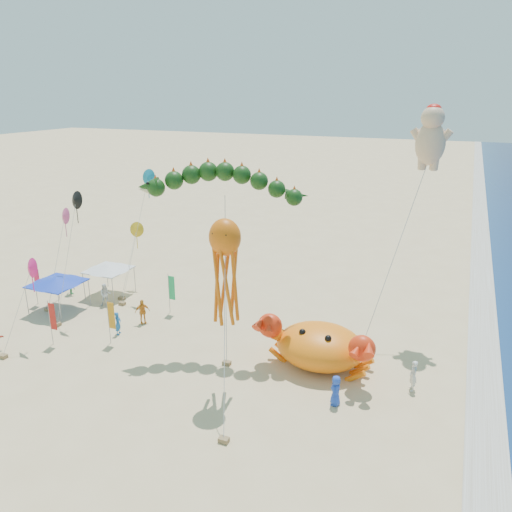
% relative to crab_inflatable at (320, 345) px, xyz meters
% --- Properties ---
extents(ground, '(320.00, 320.00, 0.00)m').
position_rel_crab_inflatable_xyz_m(ground, '(-2.47, -1.51, -1.44)').
color(ground, '#D1B784').
rests_on(ground, ground).
extents(foam_strip, '(320.00, 320.00, 0.00)m').
position_rel_crab_inflatable_xyz_m(foam_strip, '(9.53, -1.51, -1.43)').
color(foam_strip, silver).
rests_on(foam_strip, ground).
extents(crab_inflatable, '(7.44, 5.13, 3.26)m').
position_rel_crab_inflatable_xyz_m(crab_inflatable, '(0.00, 0.00, 0.00)').
color(crab_inflatable, orange).
rests_on(crab_inflatable, ground).
extents(dragon_kite, '(10.34, 5.78, 11.75)m').
position_rel_crab_inflatable_xyz_m(dragon_kite, '(-6.81, 0.69, 9.17)').
color(dragon_kite, '#12340E').
rests_on(dragon_kite, ground).
extents(cherub_kite, '(3.77, 6.55, 15.55)m').
position_rel_crab_inflatable_xyz_m(cherub_kite, '(4.63, 7.96, 12.09)').
color(cherub_kite, '#E2B48A').
rests_on(cherub_kite, ground).
extents(octopus_kite, '(3.16, 5.62, 9.98)m').
position_rel_crab_inflatable_xyz_m(octopus_kite, '(-4.33, -4.08, 6.04)').
color(octopus_kite, '#DF5F0B').
rests_on(octopus_kite, ground).
extents(canopy_blue, '(3.81, 3.81, 2.71)m').
position_rel_crab_inflatable_xyz_m(canopy_blue, '(-20.99, 0.23, 1.01)').
color(canopy_blue, gray).
rests_on(canopy_blue, ground).
extents(canopy_white, '(3.47, 3.47, 2.71)m').
position_rel_crab_inflatable_xyz_m(canopy_white, '(-19.30, 4.25, 1.01)').
color(canopy_white, gray).
rests_on(canopy_white, ground).
extents(feather_flags, '(11.27, 7.45, 3.20)m').
position_rel_crab_inflatable_xyz_m(feather_flags, '(-16.66, -0.85, 0.58)').
color(feather_flags, gray).
rests_on(feather_flags, ground).
extents(beachgoers, '(29.08, 10.78, 1.86)m').
position_rel_crab_inflatable_xyz_m(beachgoers, '(-13.90, -0.75, -0.56)').
color(beachgoers, '#1D61AA').
rests_on(beachgoers, ground).
extents(small_kites, '(6.77, 14.97, 10.47)m').
position_rel_crab_inflatable_xyz_m(small_kites, '(-18.51, 2.07, 5.07)').
color(small_kites, gold).
rests_on(small_kites, ground).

